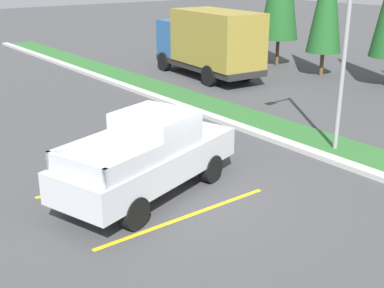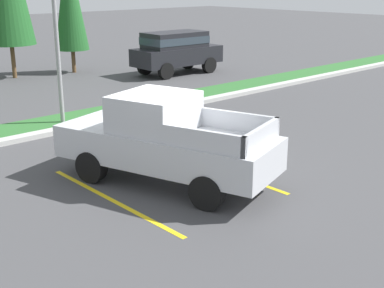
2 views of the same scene
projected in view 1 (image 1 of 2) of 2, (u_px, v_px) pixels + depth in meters
ground_plane at (171, 192)px, 12.91m from camera, size 120.00×120.00×0.00m
parking_line_near at (119, 175)px, 13.95m from camera, size 0.12×4.80×0.01m
parking_line_far at (186, 217)px, 11.64m from camera, size 0.12×4.80×0.01m
curb_strip at (301, 148)px, 15.76m from camera, size 56.00×0.40×0.15m
grass_median at (323, 142)px, 16.41m from camera, size 56.00×1.80×0.06m
pickup_truck_main at (150, 155)px, 12.48m from camera, size 3.38×5.55×2.10m
cargo_truck_distant at (209, 41)px, 25.43m from camera, size 6.98×3.02×3.40m
street_light at (344, 26)px, 14.46m from camera, size 0.24×1.49×6.59m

